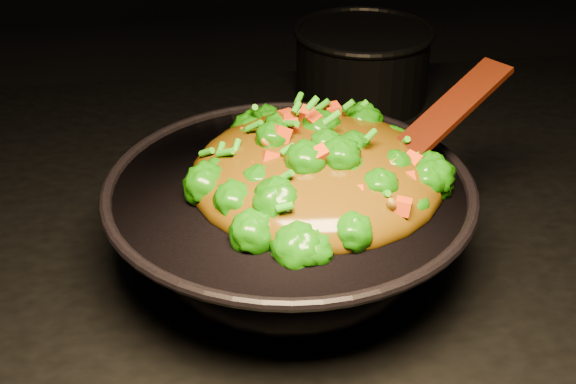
{
  "coord_description": "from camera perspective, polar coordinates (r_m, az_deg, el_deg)",
  "views": [
    {
      "loc": [
        -0.16,
        -0.73,
        1.4
      ],
      "look_at": [
        -0.07,
        -0.09,
        0.99
      ],
      "focal_mm": 45.0,
      "sensor_mm": 36.0,
      "label": 1
    }
  ],
  "objects": [
    {
      "name": "wok",
      "position": [
        0.78,
        0.1,
        -2.74
      ],
      "size": [
        0.43,
        0.43,
        0.11
      ],
      "primitive_type": null,
      "rotation": [
        0.0,
        0.0,
        0.16
      ],
      "color": "black",
      "rests_on": "stovetop"
    },
    {
      "name": "stir_fry",
      "position": [
        0.74,
        2.31,
        4.04
      ],
      "size": [
        0.28,
        0.28,
        0.09
      ],
      "primitive_type": null,
      "rotation": [
        0.0,
        0.0,
        0.04
      ],
      "color": "#176106",
      "rests_on": "wok"
    },
    {
      "name": "spatula",
      "position": [
        0.77,
        10.7,
        4.48
      ],
      "size": [
        0.22,
        0.16,
        0.1
      ],
      "primitive_type": "cube",
      "rotation": [
        0.0,
        -0.38,
        0.55
      ],
      "color": "#3E1505",
      "rests_on": "wok"
    },
    {
      "name": "back_pot",
      "position": [
        1.17,
        5.87,
        10.04
      ],
      "size": [
        0.25,
        0.25,
        0.12
      ],
      "primitive_type": "cylinder",
      "rotation": [
        0.0,
        0.0,
        -0.22
      ],
      "color": "black",
      "rests_on": "stovetop"
    }
  ]
}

